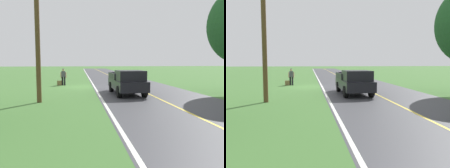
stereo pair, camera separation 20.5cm
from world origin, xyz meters
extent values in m
plane|color=#427033|center=(0.00, 0.00, 0.00)|extent=(200.00, 200.00, 0.00)
cube|color=#3D3D42|center=(-5.05, 0.00, 0.00)|extent=(7.88, 120.00, 0.00)
cube|color=silver|center=(-1.29, 0.00, 0.01)|extent=(0.16, 117.60, 0.00)
cube|color=gold|center=(-5.05, 0.00, 0.01)|extent=(0.14, 117.60, 0.00)
cylinder|color=black|center=(1.68, -1.65, 0.44)|extent=(0.18, 0.18, 0.88)
cylinder|color=black|center=(1.91, -1.87, 0.44)|extent=(0.18, 0.18, 0.88)
cube|color=#3F3F47|center=(1.79, -1.76, 1.17)|extent=(0.42, 0.29, 0.58)
sphere|color=tan|center=(1.79, -1.76, 1.57)|extent=(0.23, 0.23, 0.23)
sphere|color=#4C564C|center=(1.79, -1.76, 1.65)|extent=(0.20, 0.20, 0.20)
cube|color=black|center=(1.81, -1.96, 1.20)|extent=(0.33, 0.22, 0.44)
cylinder|color=tan|center=(1.53, -1.76, 1.06)|extent=(0.10, 0.10, 0.58)
cylinder|color=tan|center=(2.05, -1.72, 1.06)|extent=(0.10, 0.10, 0.58)
cube|color=brown|center=(2.21, -1.68, 0.25)|extent=(0.47, 0.23, 0.49)
cube|color=black|center=(-3.38, 5.54, 0.75)|extent=(2.13, 5.45, 0.70)
cube|color=black|center=(-3.40, 6.72, 1.46)|extent=(1.89, 2.20, 0.72)
cube|color=black|center=(-3.40, 6.72, 1.53)|extent=(1.71, 1.33, 0.43)
cube|color=black|center=(-4.29, 4.43, 1.33)|extent=(0.17, 3.03, 0.45)
cube|color=black|center=(-2.41, 4.48, 1.33)|extent=(0.17, 3.03, 0.45)
cube|color=black|center=(-3.32, 2.94, 1.33)|extent=(1.84, 0.14, 0.45)
cylinder|color=black|center=(-4.32, 7.26, 0.40)|extent=(0.32, 0.81, 0.80)
cylinder|color=black|center=(-2.52, 7.31, 0.40)|extent=(0.32, 0.81, 0.80)
cylinder|color=black|center=(-4.24, 3.97, 0.40)|extent=(0.32, 0.81, 0.80)
cylinder|color=black|center=(-2.44, 4.01, 0.40)|extent=(0.32, 0.81, 0.80)
cylinder|color=brown|center=(2.56, 8.54, 4.44)|extent=(0.28, 0.28, 8.88)
camera|label=1|loc=(0.15, 22.99, 2.45)|focal=37.69mm
camera|label=2|loc=(-0.05, 23.02, 2.45)|focal=37.69mm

